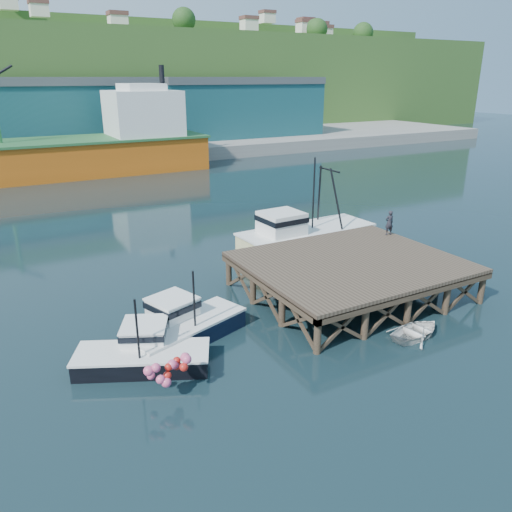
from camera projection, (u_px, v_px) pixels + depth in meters
ground at (270, 313)px, 27.40m from camera, size 300.00×300.00×0.00m
wharf at (353, 264)px, 29.09m from camera, size 12.00×10.00×2.62m
far_quay at (62, 147)px, 84.71m from camera, size 160.00×40.00×2.00m
warehouse_mid at (62, 115)px, 78.72m from camera, size 28.00×16.00×9.00m
warehouse_right at (232, 110)px, 92.37m from camera, size 30.00×16.00×9.00m
cargo_ship at (16, 153)px, 61.95m from camera, size 55.50×10.00×13.75m
hillside at (33, 83)px, 106.02m from camera, size 220.00×50.00×22.00m
boat_navy at (184, 324)px, 24.51m from camera, size 6.50×4.37×3.82m
boat_black at (143, 352)px, 22.24m from camera, size 6.24×5.21×3.63m
trawler at (304, 233)px, 36.53m from camera, size 10.51×4.25×6.91m
dinghy at (417, 331)px, 24.82m from camera, size 3.31×2.56×0.63m
dockworker at (389, 223)px, 33.58m from camera, size 0.68×0.51×1.69m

